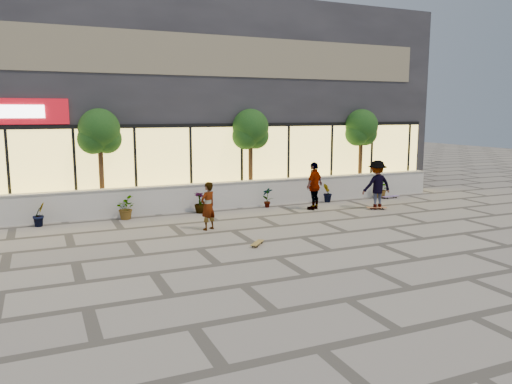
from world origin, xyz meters
name	(u,v)px	position (x,y,z in m)	size (l,w,h in m)	color
ground	(277,257)	(0.00, 0.00, 0.00)	(80.00, 80.00, 0.00)	gray
planter_wall	(198,197)	(0.00, 7.00, 0.52)	(22.00, 0.42, 1.04)	beige
retail_building	(163,102)	(0.00, 12.49, 4.25)	(24.00, 9.17, 8.50)	#252429
shrub_b	(39,214)	(-5.70, 6.45, 0.41)	(0.45, 0.36, 0.81)	#143C13
shrub_c	(125,208)	(-2.90, 6.45, 0.41)	(0.73, 0.63, 0.81)	#143C13
shrub_d	(200,202)	(-0.10, 6.45, 0.41)	(0.45, 0.45, 0.81)	#143C13
shrub_e	(267,197)	(2.70, 6.45, 0.41)	(0.43, 0.29, 0.81)	#143C13
shrub_f	(328,193)	(5.50, 6.45, 0.41)	(0.45, 0.36, 0.81)	#143C13
shrub_g	(382,189)	(8.30, 6.45, 0.41)	(0.73, 0.63, 0.81)	#143C13
tree_midwest	(100,134)	(-3.50, 7.70, 2.99)	(1.60, 1.50, 3.92)	#442418
tree_mideast	(251,132)	(2.50, 7.70, 2.99)	(1.60, 1.50, 3.92)	#442418
tree_east	(361,130)	(8.00, 7.70, 2.99)	(1.60, 1.50, 3.92)	#442418
skater_center	(208,206)	(-0.68, 3.71, 0.78)	(0.57, 0.38, 1.57)	silver
skater_right_near	(314,186)	(4.20, 5.33, 0.93)	(1.09, 0.46, 1.87)	white
skater_right_far	(377,185)	(6.50, 4.45, 0.96)	(1.24, 0.71, 1.92)	maroon
skateboard_center	(257,243)	(0.00, 1.30, 0.07)	(0.62, 0.66, 0.09)	brown
skateboard_right_near	(377,208)	(6.45, 4.32, 0.08)	(0.78, 0.50, 0.09)	#9C5633
skateboard_right_far	(391,196)	(8.61, 6.20, 0.08)	(0.85, 0.28, 0.10)	#685195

